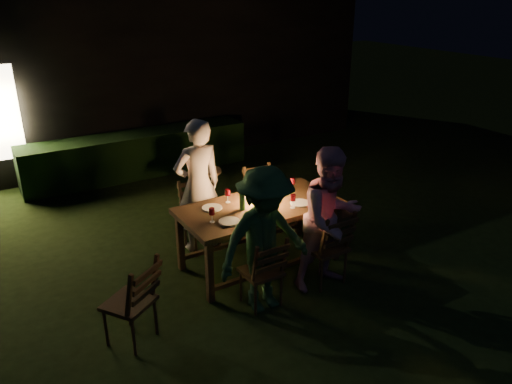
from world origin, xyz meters
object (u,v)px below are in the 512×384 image
person_house_side (198,186)px  person_opp_left (265,241)px  chair_near_left (262,283)px  bottle_bucket_a (203,162)px  dining_table (260,211)px  bottle_bucket_b (207,159)px  bottle_table (242,199)px  side_table (206,175)px  chair_far_left (202,228)px  person_opp_right (331,219)px  chair_far_right (264,212)px  lantern (261,191)px  ice_bucket (205,164)px  chair_spare (132,316)px  chair_near_right (325,260)px  chair_end (334,223)px

person_house_side → person_opp_left: bearing=90.0°
chair_near_left → bottle_bucket_a: 2.73m
dining_table → bottle_bucket_b: bearing=83.6°
bottle_table → bottle_bucket_a: 1.88m
side_table → chair_far_left: bearing=-118.3°
bottle_bucket_b → side_table: bearing=-141.3°
person_house_side → person_opp_right: person_house_side is taller
dining_table → bottle_bucket_a: size_ratio=6.30×
chair_far_right → bottle_bucket_a: (-0.45, 1.07, 0.53)m
chair_far_left → bottle_table: size_ratio=3.53×
person_opp_right → bottle_bucket_a: (-0.37, 2.66, -0.03)m
chair_near_left → lantern: size_ratio=2.63×
person_opp_right → chair_far_left: bearing=119.5°
ice_bucket → bottle_bucket_a: bottle_bucket_a is taller
lantern → chair_spare: bearing=-160.4°
person_opp_right → bottle_table: 1.08m
dining_table → chair_spare: 2.04m
chair_near_right → chair_far_left: chair_near_right is taller
chair_near_left → bottle_bucket_b: size_ratio=2.88×
chair_far_right → chair_end: size_ratio=1.09×
dining_table → chair_near_right: bearing=-59.7°
bottle_bucket_b → chair_far_left: bearing=-119.4°
chair_end → lantern: (-1.18, 0.03, 0.72)m
side_table → bottle_bucket_a: (-0.05, -0.04, 0.24)m
person_opp_left → ice_bucket: size_ratio=5.57×
chair_spare → bottle_table: bearing=-13.1°
ice_bucket → bottle_bucket_b: (0.05, 0.04, 0.05)m
person_opp_right → dining_table: bearing=118.8°
chair_near_right → person_opp_left: size_ratio=0.61×
chair_near_left → chair_far_right: (0.98, 1.55, 0.02)m
chair_near_right → side_table: (-0.32, 2.65, 0.29)m
chair_near_right → bottle_table: bearing=130.9°
person_opp_right → lantern: bearing=114.7°
bottle_table → chair_near_left: bearing=-103.9°
person_house_side → bottle_bucket_b: size_ratio=5.66×
chair_end → ice_bucket: 2.22m
person_opp_right → ice_bucket: size_ratio=5.76×
person_opp_right → person_opp_left: person_opp_right is taller
person_opp_right → bottle_bucket_b: person_opp_right is taller
chair_near_left → chair_far_left: (-0.02, 1.54, 0.02)m
chair_near_right → person_house_side: 1.92m
chair_near_right → bottle_table: 1.24m
person_opp_left → chair_far_left: bearing=90.0°
lantern → bottle_table: bearing=-169.9°
lantern → bottle_table: (-0.30, -0.05, -0.02)m
bottle_bucket_a → chair_spare: bearing=-128.5°
person_opp_right → bottle_bucket_a: person_opp_right is taller
chair_spare → person_house_side: 2.12m
ice_bucket → chair_near_left: bearing=-102.4°
dining_table → chair_near_left: size_ratio=2.19×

